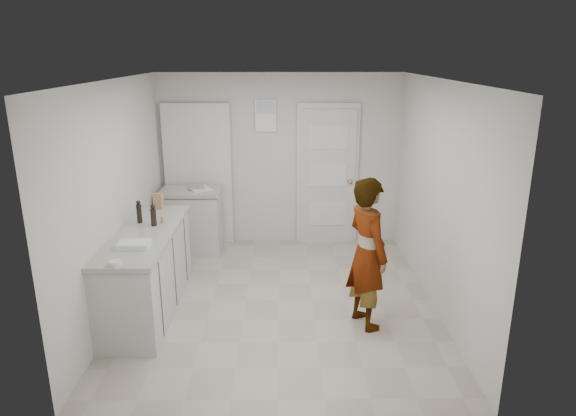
{
  "coord_description": "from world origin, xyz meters",
  "views": [
    {
      "loc": [
        0.06,
        -5.39,
        2.78
      ],
      "look_at": [
        0.11,
        0.4,
        1.0
      ],
      "focal_mm": 32.0,
      "sensor_mm": 36.0,
      "label": 1
    }
  ],
  "objects_px": {
    "spice_jar": "(163,220)",
    "oil_cruet_b": "(139,212)",
    "person": "(367,253)",
    "oil_cruet_a": "(153,215)",
    "cake_mix_box": "(158,201)",
    "baking_dish": "(134,245)",
    "egg_bowl": "(115,263)"
  },
  "relations": [
    {
      "from": "person",
      "to": "spice_jar",
      "type": "distance_m",
      "value": 2.31
    },
    {
      "from": "oil_cruet_b",
      "to": "baking_dish",
      "type": "bearing_deg",
      "value": -79.11
    },
    {
      "from": "cake_mix_box",
      "to": "oil_cruet_b",
      "type": "bearing_deg",
      "value": -79.24
    },
    {
      "from": "cake_mix_box",
      "to": "baking_dish",
      "type": "distance_m",
      "value": 1.29
    },
    {
      "from": "cake_mix_box",
      "to": "oil_cruet_a",
      "type": "relative_size",
      "value": 0.79
    },
    {
      "from": "oil_cruet_b",
      "to": "egg_bowl",
      "type": "height_order",
      "value": "oil_cruet_b"
    },
    {
      "from": "cake_mix_box",
      "to": "spice_jar",
      "type": "bearing_deg",
      "value": -51.88
    },
    {
      "from": "baking_dish",
      "to": "person",
      "type": "bearing_deg",
      "value": 3.08
    },
    {
      "from": "spice_jar",
      "to": "oil_cruet_b",
      "type": "distance_m",
      "value": 0.28
    },
    {
      "from": "person",
      "to": "oil_cruet_a",
      "type": "relative_size",
      "value": 6.43
    },
    {
      "from": "egg_bowl",
      "to": "person",
      "type": "bearing_deg",
      "value": 13.58
    },
    {
      "from": "spice_jar",
      "to": "oil_cruet_b",
      "type": "xyz_separation_m",
      "value": [
        -0.26,
        0.01,
        0.09
      ]
    },
    {
      "from": "cake_mix_box",
      "to": "spice_jar",
      "type": "distance_m",
      "value": 0.57
    },
    {
      "from": "oil_cruet_b",
      "to": "egg_bowl",
      "type": "distance_m",
      "value": 1.22
    },
    {
      "from": "spice_jar",
      "to": "cake_mix_box",
      "type": "bearing_deg",
      "value": 107.43
    },
    {
      "from": "cake_mix_box",
      "to": "egg_bowl",
      "type": "relative_size",
      "value": 1.71
    },
    {
      "from": "cake_mix_box",
      "to": "baking_dish",
      "type": "xyz_separation_m",
      "value": [
        0.05,
        -1.29,
        -0.07
      ]
    },
    {
      "from": "oil_cruet_a",
      "to": "oil_cruet_b",
      "type": "bearing_deg",
      "value": 150.93
    },
    {
      "from": "person",
      "to": "baking_dish",
      "type": "xyz_separation_m",
      "value": [
        -2.33,
        -0.13,
        0.15
      ]
    },
    {
      "from": "baking_dish",
      "to": "egg_bowl",
      "type": "height_order",
      "value": "baking_dish"
    },
    {
      "from": "spice_jar",
      "to": "oil_cruet_a",
      "type": "height_order",
      "value": "oil_cruet_a"
    },
    {
      "from": "oil_cruet_b",
      "to": "egg_bowl",
      "type": "xyz_separation_m",
      "value": [
        0.1,
        -1.21,
        -0.1
      ]
    },
    {
      "from": "spice_jar",
      "to": "person",
      "type": "bearing_deg",
      "value": -15.69
    },
    {
      "from": "oil_cruet_a",
      "to": "egg_bowl",
      "type": "height_order",
      "value": "oil_cruet_a"
    },
    {
      "from": "cake_mix_box",
      "to": "oil_cruet_b",
      "type": "xyz_separation_m",
      "value": [
        -0.09,
        -0.53,
        0.03
      ]
    },
    {
      "from": "person",
      "to": "egg_bowl",
      "type": "distance_m",
      "value": 2.45
    },
    {
      "from": "spice_jar",
      "to": "baking_dish",
      "type": "relative_size",
      "value": 0.23
    },
    {
      "from": "oil_cruet_b",
      "to": "baking_dish",
      "type": "distance_m",
      "value": 0.78
    },
    {
      "from": "spice_jar",
      "to": "baking_dish",
      "type": "bearing_deg",
      "value": -98.79
    },
    {
      "from": "person",
      "to": "cake_mix_box",
      "type": "distance_m",
      "value": 2.66
    },
    {
      "from": "oil_cruet_b",
      "to": "egg_bowl",
      "type": "bearing_deg",
      "value": -85.31
    },
    {
      "from": "oil_cruet_a",
      "to": "baking_dish",
      "type": "height_order",
      "value": "oil_cruet_a"
    }
  ]
}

